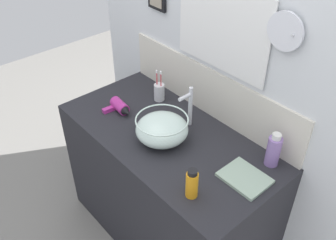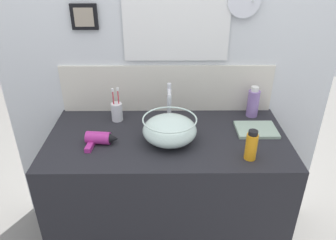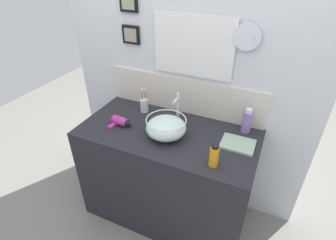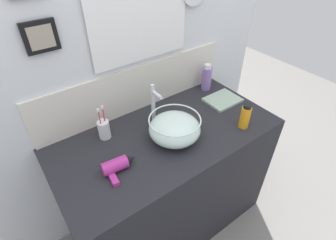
# 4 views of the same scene
# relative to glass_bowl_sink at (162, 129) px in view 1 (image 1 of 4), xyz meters

# --- Properties ---
(ground_plane) EXTENTS (6.00, 6.00, 0.00)m
(ground_plane) POSITION_rel_glass_bowl_sink_xyz_m (-0.01, 0.05, -0.91)
(ground_plane) COLOR gray
(vanity_counter) EXTENTS (1.27, 0.63, 0.84)m
(vanity_counter) POSITION_rel_glass_bowl_sink_xyz_m (-0.01, 0.05, -0.49)
(vanity_counter) COLOR #232328
(vanity_counter) RESTS_ON ground
(back_panel) EXTENTS (1.96, 0.10, 2.39)m
(back_panel) POSITION_rel_glass_bowl_sink_xyz_m (-0.01, 0.39, 0.29)
(back_panel) COLOR silver
(back_panel) RESTS_ON ground
(glass_bowl_sink) EXTENTS (0.28, 0.28, 0.14)m
(glass_bowl_sink) POSITION_rel_glass_bowl_sink_xyz_m (0.00, 0.00, 0.00)
(glass_bowl_sink) COLOR silver
(glass_bowl_sink) RESTS_ON vanity_counter
(faucet) EXTENTS (0.02, 0.09, 0.24)m
(faucet) POSITION_rel_glass_bowl_sink_xyz_m (0.00, 0.19, 0.06)
(faucet) COLOR silver
(faucet) RESTS_ON vanity_counter
(hair_drier) EXTENTS (0.17, 0.13, 0.06)m
(hair_drier) POSITION_rel_glass_bowl_sink_xyz_m (-0.35, -0.02, -0.04)
(hair_drier) COLOR #B22D8C
(hair_drier) RESTS_ON vanity_counter
(toothbrush_cup) EXTENTS (0.06, 0.06, 0.20)m
(toothbrush_cup) POSITION_rel_glass_bowl_sink_xyz_m (-0.30, 0.23, -0.02)
(toothbrush_cup) COLOR silver
(toothbrush_cup) RESTS_ON vanity_counter
(shampoo_bottle) EXTENTS (0.06, 0.06, 0.15)m
(shampoo_bottle) POSITION_rel_glass_bowl_sink_xyz_m (0.38, -0.15, 0.00)
(shampoo_bottle) COLOR orange
(shampoo_bottle) RESTS_ON vanity_counter
(lotion_bottle) EXTENTS (0.07, 0.07, 0.18)m
(lotion_bottle) POSITION_rel_glass_bowl_sink_xyz_m (0.49, 0.28, 0.01)
(lotion_bottle) COLOR #8C6BB2
(lotion_bottle) RESTS_ON vanity_counter
(hand_towel) EXTENTS (0.22, 0.17, 0.02)m
(hand_towel) POSITION_rel_glass_bowl_sink_xyz_m (0.47, 0.10, -0.06)
(hand_towel) COLOR #99B29E
(hand_towel) RESTS_ON vanity_counter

